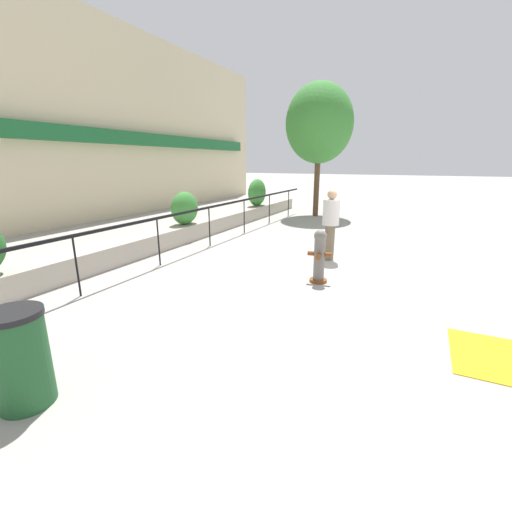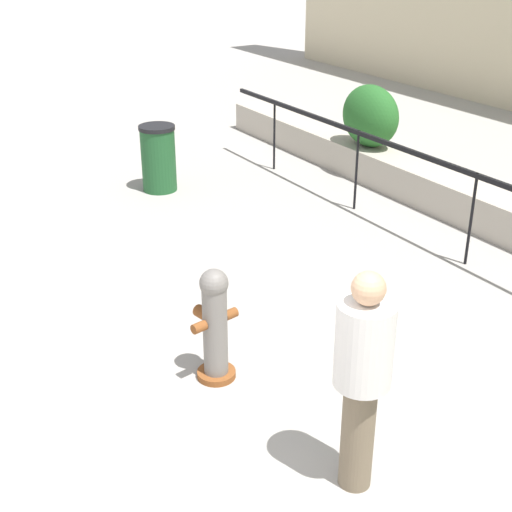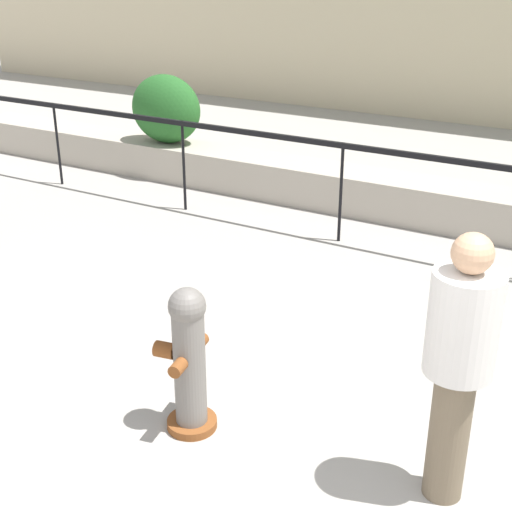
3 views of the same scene
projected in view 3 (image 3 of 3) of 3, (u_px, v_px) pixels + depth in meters
name	position (u px, v px, depth m)	size (l,w,h in m)	color
hedge_bush_0	(166.00, 109.00, 10.14)	(1.09, 0.70, 0.97)	#235B23
fire_hydrant	(189.00, 359.00, 4.81)	(0.46, 0.48, 1.08)	brown
pedestrian	(459.00, 355.00, 4.02)	(0.54, 0.54, 1.73)	brown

